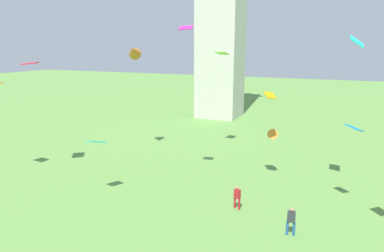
# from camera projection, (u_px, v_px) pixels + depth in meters

# --- Properties ---
(person_0) EXTENTS (0.56, 0.35, 1.82)m
(person_0) POSITION_uv_depth(u_px,v_px,m) (291.00, 220.00, 21.33)
(person_0) COLOR #235693
(person_0) RESTS_ON ground_plane
(person_1) EXTENTS (0.51, 0.38, 1.70)m
(person_1) POSITION_uv_depth(u_px,v_px,m) (237.00, 196.00, 24.80)
(person_1) COLOR red
(person_1) RESTS_ON ground_plane
(kite_flying_0) EXTENTS (0.96, 1.65, 0.93)m
(kite_flying_0) POSITION_uv_depth(u_px,v_px,m) (357.00, 41.00, 24.71)
(kite_flying_0) COLOR #19E7CF
(kite_flying_1) EXTENTS (0.97, 1.53, 1.27)m
(kite_flying_1) POSITION_uv_depth(u_px,v_px,m) (274.00, 135.00, 30.67)
(kite_flying_1) COLOR orange
(kite_flying_2) EXTENTS (1.24, 1.41, 0.53)m
(kite_flying_2) POSITION_uv_depth(u_px,v_px,m) (270.00, 95.00, 27.84)
(kite_flying_2) COLOR #BB9208
(kite_flying_3) EXTENTS (1.97, 2.07, 0.20)m
(kite_flying_3) POSITION_uv_depth(u_px,v_px,m) (30.00, 63.00, 29.81)
(kite_flying_3) COLOR #C12C44
(kite_flying_4) EXTENTS (1.28, 1.43, 0.53)m
(kite_flying_4) POSITION_uv_depth(u_px,v_px,m) (96.00, 142.00, 26.31)
(kite_flying_4) COLOR #1BC9B9
(kite_flying_5) EXTENTS (1.13, 1.60, 0.37)m
(kite_flying_5) POSITION_uv_depth(u_px,v_px,m) (222.00, 53.00, 36.70)
(kite_flying_5) COLOR #67BF1C
(kite_flying_6) EXTENTS (1.28, 1.28, 0.44)m
(kite_flying_6) POSITION_uv_depth(u_px,v_px,m) (354.00, 128.00, 23.82)
(kite_flying_6) COLOR #0D7ABC
(kite_flying_8) EXTENTS (1.99, 2.42, 1.78)m
(kite_flying_8) POSITION_uv_depth(u_px,v_px,m) (134.00, 51.00, 35.35)
(kite_flying_8) COLOR #C56B1F
(kite_flying_10) EXTENTS (1.13, 0.81, 0.39)m
(kite_flying_10) POSITION_uv_depth(u_px,v_px,m) (186.00, 28.00, 26.61)
(kite_flying_10) COLOR #DE209F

